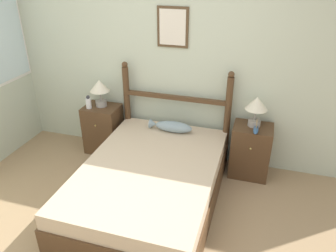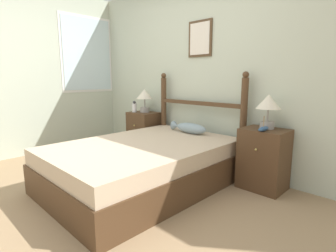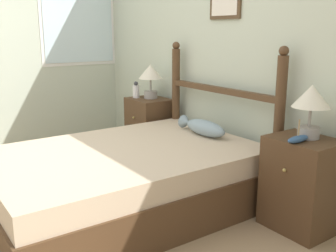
{
  "view_description": "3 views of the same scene",
  "coord_description": "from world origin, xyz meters",
  "px_view_note": "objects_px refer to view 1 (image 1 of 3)",
  "views": [
    {
      "loc": [
        1.08,
        -2.03,
        2.42
      ],
      "look_at": [
        0.12,
        1.13,
        0.7
      ],
      "focal_mm": 35.0,
      "sensor_mm": 36.0,
      "label": 1
    },
    {
      "loc": [
        2.22,
        -1.16,
        1.18
      ],
      "look_at": [
        0.05,
        1.04,
        0.62
      ],
      "focal_mm": 28.0,
      "sensor_mm": 36.0,
      "label": 2
    },
    {
      "loc": [
        2.62,
        -0.74,
        1.36
      ],
      "look_at": [
        -0.02,
        1.11,
        0.58
      ],
      "focal_mm": 42.0,
      "sensor_mm": 36.0,
      "label": 3
    }
  ],
  "objects_px": {
    "nightstand_left": "(103,129)",
    "table_lamp_left": "(100,88)",
    "nightstand_right": "(250,151)",
    "table_lamp_right": "(256,106)",
    "bottle": "(89,103)",
    "fish_pillow": "(171,127)",
    "model_boat": "(256,130)",
    "bed": "(150,184)"
  },
  "relations": [
    {
      "from": "table_lamp_left",
      "to": "bottle",
      "type": "bearing_deg",
      "value": -138.29
    },
    {
      "from": "bed",
      "to": "nightstand_left",
      "type": "bearing_deg",
      "value": 139.17
    },
    {
      "from": "nightstand_left",
      "to": "bottle",
      "type": "bearing_deg",
      "value": -146.43
    },
    {
      "from": "nightstand_left",
      "to": "table_lamp_left",
      "type": "relative_size",
      "value": 1.81
    },
    {
      "from": "bed",
      "to": "model_boat",
      "type": "height_order",
      "value": "model_boat"
    },
    {
      "from": "table_lamp_left",
      "to": "table_lamp_right",
      "type": "distance_m",
      "value": 1.97
    },
    {
      "from": "bottle",
      "to": "model_boat",
      "type": "relative_size",
      "value": 0.9
    },
    {
      "from": "table_lamp_right",
      "to": "bottle",
      "type": "xyz_separation_m",
      "value": [
        -2.1,
        -0.12,
        -0.17
      ]
    },
    {
      "from": "bed",
      "to": "nightstand_right",
      "type": "relative_size",
      "value": 3.08
    },
    {
      "from": "nightstand_right",
      "to": "model_boat",
      "type": "relative_size",
      "value": 3.34
    },
    {
      "from": "bed",
      "to": "fish_pillow",
      "type": "bearing_deg",
      "value": 89.52
    },
    {
      "from": "table_lamp_right",
      "to": "fish_pillow",
      "type": "height_order",
      "value": "table_lamp_right"
    },
    {
      "from": "nightstand_right",
      "to": "bottle",
      "type": "xyz_separation_m",
      "value": [
        -2.1,
        -0.08,
        0.41
      ]
    },
    {
      "from": "bed",
      "to": "bottle",
      "type": "relative_size",
      "value": 11.4
    },
    {
      "from": "bed",
      "to": "table_lamp_right",
      "type": "distance_m",
      "value": 1.48
    },
    {
      "from": "nightstand_left",
      "to": "bed",
      "type": "bearing_deg",
      "value": -40.83
    },
    {
      "from": "bed",
      "to": "nightstand_right",
      "type": "xyz_separation_m",
      "value": [
        0.98,
        0.85,
        0.09
      ]
    },
    {
      "from": "bed",
      "to": "nightstand_right",
      "type": "height_order",
      "value": "nightstand_right"
    },
    {
      "from": "table_lamp_right",
      "to": "nightstand_right",
      "type": "bearing_deg",
      "value": -89.11
    },
    {
      "from": "fish_pillow",
      "to": "nightstand_right",
      "type": "bearing_deg",
      "value": 4.39
    },
    {
      "from": "table_lamp_right",
      "to": "bottle",
      "type": "distance_m",
      "value": 2.11
    },
    {
      "from": "bed",
      "to": "table_lamp_left",
      "type": "bearing_deg",
      "value": 138.54
    },
    {
      "from": "nightstand_left",
      "to": "nightstand_right",
      "type": "height_order",
      "value": "same"
    },
    {
      "from": "nightstand_right",
      "to": "table_lamp_right",
      "type": "distance_m",
      "value": 0.58
    },
    {
      "from": "model_boat",
      "to": "fish_pillow",
      "type": "height_order",
      "value": "model_boat"
    },
    {
      "from": "nightstand_left",
      "to": "table_lamp_right",
      "type": "xyz_separation_m",
      "value": [
        1.97,
        0.03,
        0.58
      ]
    },
    {
      "from": "table_lamp_left",
      "to": "bottle",
      "type": "relative_size",
      "value": 2.05
    },
    {
      "from": "bed",
      "to": "table_lamp_left",
      "type": "distance_m",
      "value": 1.48
    },
    {
      "from": "bed",
      "to": "nightstand_left",
      "type": "distance_m",
      "value": 1.3
    },
    {
      "from": "bottle",
      "to": "fish_pillow",
      "type": "distance_m",
      "value": 1.13
    },
    {
      "from": "bottle",
      "to": "fish_pillow",
      "type": "relative_size",
      "value": 0.33
    },
    {
      "from": "table_lamp_left",
      "to": "model_boat",
      "type": "xyz_separation_m",
      "value": [
        2.0,
        -0.14,
        -0.23
      ]
    },
    {
      "from": "nightstand_left",
      "to": "table_lamp_left",
      "type": "bearing_deg",
      "value": 103.34
    },
    {
      "from": "table_lamp_left",
      "to": "nightstand_left",
      "type": "bearing_deg",
      "value": -76.66
    },
    {
      "from": "bottle",
      "to": "model_boat",
      "type": "bearing_deg",
      "value": -0.9
    },
    {
      "from": "table_lamp_right",
      "to": "nightstand_left",
      "type": "bearing_deg",
      "value": -179.12
    },
    {
      "from": "bed",
      "to": "fish_pillow",
      "type": "xyz_separation_m",
      "value": [
        0.01,
        0.78,
        0.31
      ]
    },
    {
      "from": "nightstand_right",
      "to": "bottle",
      "type": "distance_m",
      "value": 2.14
    },
    {
      "from": "bed",
      "to": "table_lamp_right",
      "type": "xyz_separation_m",
      "value": [
        0.98,
        0.88,
        0.67
      ]
    },
    {
      "from": "table_lamp_left",
      "to": "fish_pillow",
      "type": "height_order",
      "value": "table_lamp_left"
    },
    {
      "from": "table_lamp_left",
      "to": "model_boat",
      "type": "relative_size",
      "value": 1.85
    },
    {
      "from": "fish_pillow",
      "to": "table_lamp_left",
      "type": "bearing_deg",
      "value": 174.32
    }
  ]
}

